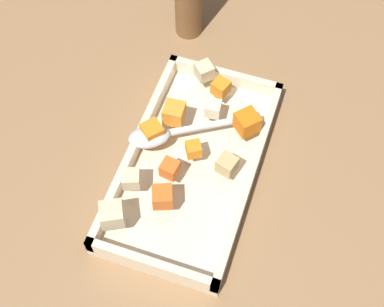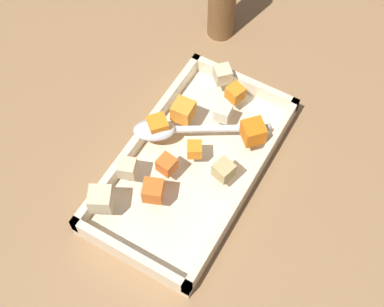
% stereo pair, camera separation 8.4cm
% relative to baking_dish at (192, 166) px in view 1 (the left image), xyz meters
% --- Properties ---
extents(ground_plane, '(4.00, 4.00, 0.00)m').
position_rel_baking_dish_xyz_m(ground_plane, '(-0.01, 0.02, -0.01)').
color(ground_plane, '#936D47').
extents(baking_dish, '(0.37, 0.20, 0.04)m').
position_rel_baking_dish_xyz_m(baking_dish, '(0.00, 0.00, 0.00)').
color(baking_dish, beige).
rests_on(baking_dish, ground_plane).
extents(carrot_chunk_center, '(0.04, 0.04, 0.03)m').
position_rel_baking_dish_xyz_m(carrot_chunk_center, '(0.09, -0.02, 0.04)').
color(carrot_chunk_center, orange).
rests_on(carrot_chunk_center, baking_dish).
extents(carrot_chunk_rim_edge, '(0.04, 0.04, 0.03)m').
position_rel_baking_dish_xyz_m(carrot_chunk_rim_edge, '(-0.01, -0.07, 0.04)').
color(carrot_chunk_rim_edge, orange).
rests_on(carrot_chunk_rim_edge, baking_dish).
extents(carrot_chunk_near_left, '(0.03, 0.03, 0.02)m').
position_rel_baking_dish_xyz_m(carrot_chunk_near_left, '(-0.01, -0.00, 0.04)').
color(carrot_chunk_near_left, orange).
rests_on(carrot_chunk_near_left, baking_dish).
extents(carrot_chunk_front_center, '(0.03, 0.03, 0.03)m').
position_rel_baking_dish_xyz_m(carrot_chunk_front_center, '(-0.13, 0.00, 0.04)').
color(carrot_chunk_front_center, orange).
rests_on(carrot_chunk_front_center, baking_dish).
extents(carrot_chunk_mid_right, '(0.03, 0.03, 0.03)m').
position_rel_baking_dish_xyz_m(carrot_chunk_mid_right, '(0.04, -0.02, 0.04)').
color(carrot_chunk_mid_right, orange).
rests_on(carrot_chunk_mid_right, baking_dish).
extents(carrot_chunk_corner_sw, '(0.03, 0.03, 0.03)m').
position_rel_baking_dish_xyz_m(carrot_chunk_corner_sw, '(-0.06, -0.05, 0.05)').
color(carrot_chunk_corner_sw, orange).
rests_on(carrot_chunk_corner_sw, baking_dish).
extents(carrot_chunk_corner_nw, '(0.05, 0.05, 0.03)m').
position_rel_baking_dish_xyz_m(carrot_chunk_corner_nw, '(-0.08, 0.07, 0.05)').
color(carrot_chunk_corner_nw, orange).
rests_on(carrot_chunk_corner_nw, baking_dish).
extents(potato_chunk_near_right, '(0.03, 0.03, 0.03)m').
position_rel_baking_dish_xyz_m(potato_chunk_near_right, '(0.07, -0.07, 0.04)').
color(potato_chunk_near_right, beige).
rests_on(potato_chunk_near_right, baking_dish).
extents(potato_chunk_near_spoon, '(0.04, 0.04, 0.03)m').
position_rel_baking_dish_xyz_m(potato_chunk_near_spoon, '(0.14, -0.07, 0.05)').
color(potato_chunk_near_spoon, beige).
rests_on(potato_chunk_near_spoon, baking_dish).
extents(potato_chunk_under_handle, '(0.04, 0.04, 0.03)m').
position_rel_baking_dish_xyz_m(potato_chunk_under_handle, '(-0.16, -0.03, 0.04)').
color(potato_chunk_under_handle, beige).
rests_on(potato_chunk_under_handle, baking_dish).
extents(potato_chunk_mid_left, '(0.03, 0.03, 0.03)m').
position_rel_baking_dish_xyz_m(potato_chunk_mid_left, '(0.00, 0.06, 0.04)').
color(potato_chunk_mid_left, tan).
rests_on(potato_chunk_mid_left, baking_dish).
extents(potato_chunk_far_left, '(0.03, 0.03, 0.02)m').
position_rel_baking_dish_xyz_m(potato_chunk_far_left, '(-0.09, 0.01, 0.04)').
color(potato_chunk_far_left, beige).
rests_on(potato_chunk_far_left, baking_dish).
extents(serving_spoon, '(0.14, 0.20, 0.02)m').
position_rel_baking_dish_xyz_m(serving_spoon, '(-0.02, -0.06, 0.04)').
color(serving_spoon, silver).
rests_on(serving_spoon, baking_dish).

